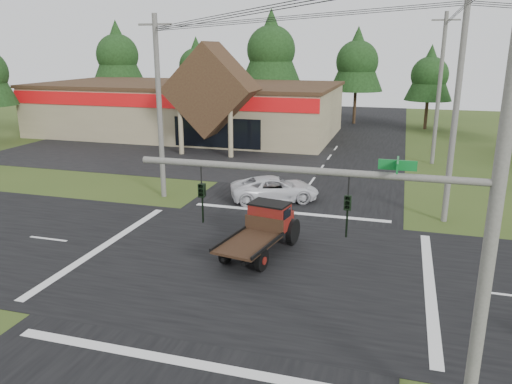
% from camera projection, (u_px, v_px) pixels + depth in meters
% --- Properties ---
extents(ground, '(120.00, 120.00, 0.00)m').
position_uv_depth(ground, '(252.00, 264.00, 20.70)').
color(ground, '#304518').
rests_on(ground, ground).
extents(road_ns, '(12.00, 120.00, 0.02)m').
position_uv_depth(road_ns, '(252.00, 264.00, 20.70)').
color(road_ns, black).
rests_on(road_ns, ground).
extents(road_ew, '(120.00, 12.00, 0.02)m').
position_uv_depth(road_ew, '(252.00, 264.00, 20.70)').
color(road_ew, black).
rests_on(road_ew, ground).
extents(parking_apron, '(28.00, 14.00, 0.02)m').
position_uv_depth(parking_apron, '(158.00, 155.00, 42.00)').
color(parking_apron, black).
rests_on(parking_apron, ground).
extents(cvs_building, '(30.40, 18.20, 9.19)m').
position_uv_depth(cvs_building, '(189.00, 107.00, 51.44)').
color(cvs_building, gray).
rests_on(cvs_building, ground).
extents(traffic_signal_mast, '(8.12, 0.24, 7.00)m').
position_uv_depth(traffic_signal_mast, '(406.00, 247.00, 10.99)').
color(traffic_signal_mast, '#595651').
rests_on(traffic_signal_mast, ground).
extents(utility_pole_nr, '(2.00, 0.30, 11.00)m').
position_uv_depth(utility_pole_nr, '(496.00, 200.00, 10.19)').
color(utility_pole_nr, '#595651').
rests_on(utility_pole_nr, ground).
extents(utility_pole_nw, '(2.00, 0.30, 10.50)m').
position_uv_depth(utility_pole_nw, '(159.00, 107.00, 28.75)').
color(utility_pole_nw, '#595651').
rests_on(utility_pole_nw, ground).
extents(utility_pole_ne, '(2.00, 0.30, 11.50)m').
position_uv_depth(utility_pole_ne, '(456.00, 107.00, 24.28)').
color(utility_pole_ne, '#595651').
rests_on(utility_pole_ne, ground).
extents(utility_pole_n, '(2.00, 0.30, 11.20)m').
position_uv_depth(utility_pole_n, '(439.00, 89.00, 37.23)').
color(utility_pole_n, '#595651').
rests_on(utility_pole_n, ground).
extents(tree_row_a, '(6.72, 6.72, 12.12)m').
position_uv_depth(tree_row_a, '(117.00, 53.00, 63.46)').
color(tree_row_a, '#332316').
rests_on(tree_row_a, ground).
extents(tree_row_b, '(5.60, 5.60, 10.10)m').
position_uv_depth(tree_row_b, '(196.00, 64.00, 62.97)').
color(tree_row_b, '#332316').
rests_on(tree_row_b, ground).
extents(tree_row_c, '(7.28, 7.28, 13.13)m').
position_uv_depth(tree_row_c, '(271.00, 47.00, 58.78)').
color(tree_row_c, '#332316').
rests_on(tree_row_c, ground).
extents(tree_row_d, '(6.16, 6.16, 11.11)m').
position_uv_depth(tree_row_d, '(357.00, 60.00, 57.37)').
color(tree_row_d, '#332316').
rests_on(tree_row_d, ground).
extents(tree_row_e, '(5.04, 5.04, 9.09)m').
position_uv_depth(tree_row_e, '(430.00, 73.00, 53.74)').
color(tree_row_e, '#332316').
rests_on(tree_row_e, ground).
extents(antique_flatbed_truck, '(2.80, 5.31, 2.11)m').
position_uv_depth(antique_flatbed_truck, '(260.00, 231.00, 21.43)').
color(antique_flatbed_truck, '#59160C').
rests_on(antique_flatbed_truck, ground).
extents(white_pickup, '(5.65, 4.25, 1.43)m').
position_uv_depth(white_pickup, '(275.00, 189.00, 29.20)').
color(white_pickup, silver).
rests_on(white_pickup, ground).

